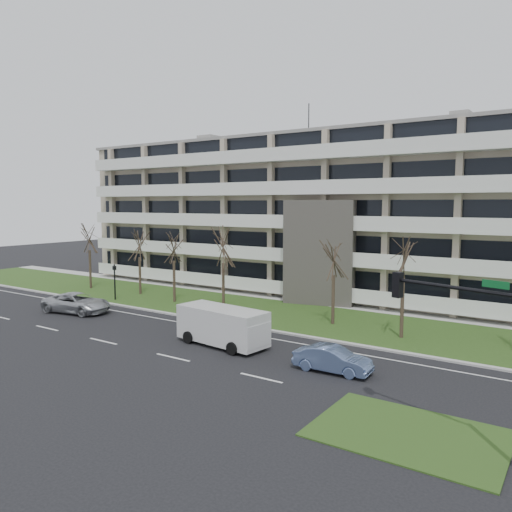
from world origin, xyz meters
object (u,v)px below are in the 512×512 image
Objects in this scene: silver_pickup at (77,303)px; blue_sedan at (332,359)px; white_van at (223,323)px; traffic_signal at (476,342)px; pedestrian_signal at (115,277)px.

silver_pickup is 1.39× the size of blue_sedan.
silver_pickup reaches higher than blue_sedan.
silver_pickup is 23.15m from blue_sedan.
traffic_signal is (15.39, -5.74, 2.61)m from white_van.
blue_sedan is at bearing 1.41° from white_van.
traffic_signal is at bearing -112.08° from silver_pickup.
traffic_signal reaches higher than pedestrian_signal.
silver_pickup is at bearing -175.05° from traffic_signal.
pedestrian_signal is (-1.50, 5.14, 1.30)m from silver_pickup.
traffic_signal reaches higher than blue_sedan.
blue_sedan is 7.75m from white_van.
traffic_signal reaches higher than silver_pickup.
white_van reaches higher than blue_sedan.
traffic_signal is at bearing -125.96° from blue_sedan.
blue_sedan is 0.66× the size of traffic_signal.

